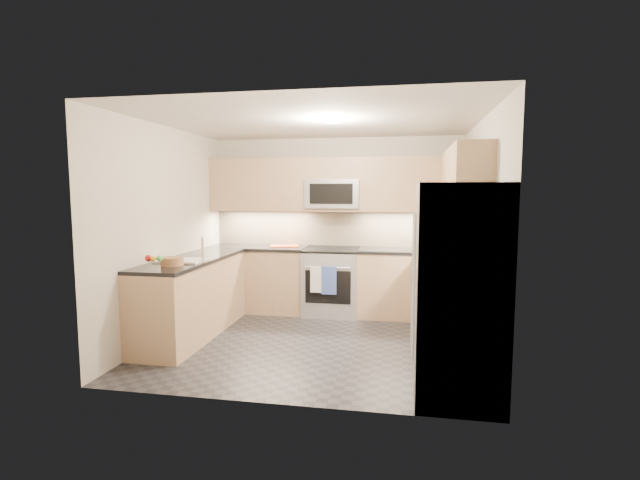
{
  "coord_description": "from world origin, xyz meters",
  "views": [
    {
      "loc": [
        0.99,
        -5.1,
        1.73
      ],
      "look_at": [
        0.0,
        0.35,
        1.15
      ],
      "focal_mm": 26.0,
      "sensor_mm": 36.0,
      "label": 1
    }
  ],
  "objects_px": {
    "gas_range": "(332,282)",
    "cutting_board": "(285,246)",
    "utensil_bowl": "(432,243)",
    "microwave": "(333,194)",
    "fruit_basket": "(172,261)",
    "refrigerator": "(458,291)"
  },
  "relations": [
    {
      "from": "gas_range",
      "to": "cutting_board",
      "type": "bearing_deg",
      "value": 172.72
    },
    {
      "from": "utensil_bowl",
      "to": "microwave",
      "type": "bearing_deg",
      "value": 177.81
    },
    {
      "from": "microwave",
      "to": "utensil_bowl",
      "type": "distance_m",
      "value": 1.53
    },
    {
      "from": "microwave",
      "to": "fruit_basket",
      "type": "xyz_separation_m",
      "value": [
        -1.46,
        -1.94,
        -0.72
      ]
    },
    {
      "from": "microwave",
      "to": "utensil_bowl",
      "type": "height_order",
      "value": "microwave"
    },
    {
      "from": "fruit_basket",
      "to": "refrigerator",
      "type": "bearing_deg",
      "value": -11.9
    },
    {
      "from": "gas_range",
      "to": "utensil_bowl",
      "type": "relative_size",
      "value": 2.98
    },
    {
      "from": "refrigerator",
      "to": "microwave",
      "type": "bearing_deg",
      "value": 119.62
    },
    {
      "from": "gas_range",
      "to": "microwave",
      "type": "distance_m",
      "value": 1.25
    },
    {
      "from": "refrigerator",
      "to": "fruit_basket",
      "type": "xyz_separation_m",
      "value": [
        -2.91,
        0.61,
        0.08
      ]
    },
    {
      "from": "gas_range",
      "to": "fruit_basket",
      "type": "distance_m",
      "value": 2.38
    },
    {
      "from": "microwave",
      "to": "cutting_board",
      "type": "xyz_separation_m",
      "value": [
        -0.71,
        -0.03,
        -0.75
      ]
    },
    {
      "from": "utensil_bowl",
      "to": "fruit_basket",
      "type": "relative_size",
      "value": 1.27
    },
    {
      "from": "microwave",
      "to": "refrigerator",
      "type": "bearing_deg",
      "value": -60.38
    },
    {
      "from": "gas_range",
      "to": "refrigerator",
      "type": "distance_m",
      "value": 2.86
    },
    {
      "from": "utensil_bowl",
      "to": "cutting_board",
      "type": "relative_size",
      "value": 0.76
    },
    {
      "from": "microwave",
      "to": "utensil_bowl",
      "type": "bearing_deg",
      "value": -2.19
    },
    {
      "from": "microwave",
      "to": "cutting_board",
      "type": "relative_size",
      "value": 1.89
    },
    {
      "from": "refrigerator",
      "to": "utensil_bowl",
      "type": "xyz_separation_m",
      "value": [
        -0.08,
        2.5,
        0.13
      ]
    },
    {
      "from": "gas_range",
      "to": "fruit_basket",
      "type": "bearing_deg",
      "value": -128.78
    },
    {
      "from": "utensil_bowl",
      "to": "fruit_basket",
      "type": "bearing_deg",
      "value": -146.35
    },
    {
      "from": "refrigerator",
      "to": "gas_range",
      "type": "bearing_deg",
      "value": 120.88
    }
  ]
}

